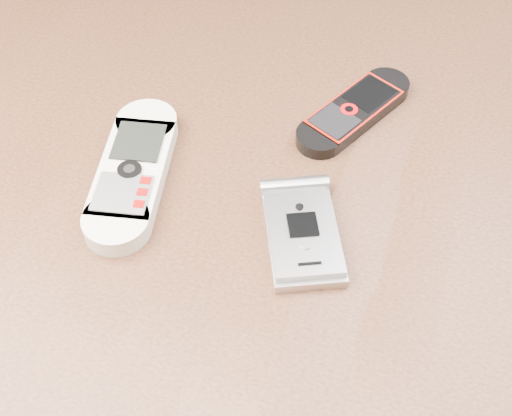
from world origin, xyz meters
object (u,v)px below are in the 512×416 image
object	(u,v)px
nokia_white	(133,171)
nokia_black_red	(354,111)
table	(251,286)
motorola_razr	(303,233)

from	to	relation	value
nokia_white	nokia_black_red	bearing A→B (deg)	28.57
table	nokia_black_red	bearing A→B (deg)	67.59
table	motorola_razr	bearing A→B (deg)	-15.34
table	motorola_razr	distance (m)	0.12
nokia_black_red	motorola_razr	bearing A→B (deg)	-66.27
table	motorola_razr	size ratio (longest dim) A/B	11.00
table	nokia_black_red	distance (m)	0.19
nokia_white	nokia_black_red	distance (m)	0.21
nokia_black_red	motorola_razr	xyz separation A→B (m)	(-0.01, -0.15, 0.00)
nokia_white	motorola_razr	distance (m)	0.15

